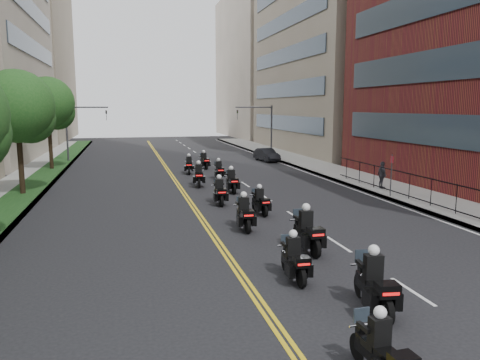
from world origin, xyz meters
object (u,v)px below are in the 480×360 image
at_px(parked_sedan, 267,155).
at_px(motorcycle_3, 307,233).
at_px(motorcycle_0, 382,353).
at_px(pedestrian_c, 382,175).
at_px(motorcycle_10, 189,166).
at_px(motorcycle_1, 375,286).
at_px(motorcycle_5, 260,202).
at_px(motorcycle_9, 219,171).
at_px(motorcycle_6, 220,193).
at_px(motorcycle_11, 204,161).
at_px(motorcycle_8, 199,176).
at_px(motorcycle_7, 232,182).
at_px(motorcycle_2, 294,260).
at_px(motorcycle_4, 244,215).

bearing_deg(parked_sedan, motorcycle_3, -111.30).
distance_m(motorcycle_0, pedestrian_c, 22.58).
bearing_deg(motorcycle_10, motorcycle_1, -80.07).
distance_m(motorcycle_5, motorcycle_9, 11.88).
height_order(motorcycle_3, motorcycle_6, motorcycle_3).
bearing_deg(motorcycle_11, motorcycle_1, -95.55).
bearing_deg(motorcycle_3, motorcycle_0, -102.71).
bearing_deg(motorcycle_3, motorcycle_8, 95.46).
bearing_deg(motorcycle_6, pedestrian_c, 11.51).
relative_size(motorcycle_11, parked_sedan, 0.57).
relative_size(motorcycle_7, motorcycle_9, 1.05).
distance_m(motorcycle_3, parked_sedan, 29.89).
distance_m(motorcycle_3, motorcycle_7, 12.83).
distance_m(motorcycle_2, motorcycle_5, 9.21).
bearing_deg(motorcycle_10, motorcycle_7, -73.26).
bearing_deg(motorcycle_2, motorcycle_4, 91.46).
bearing_deg(motorcycle_2, pedestrian_c, 52.24).
bearing_deg(motorcycle_2, motorcycle_7, 85.93).
distance_m(motorcycle_2, parked_sedan, 32.83).
relative_size(motorcycle_6, motorcycle_10, 1.02).
relative_size(motorcycle_0, pedestrian_c, 1.19).
height_order(motorcycle_2, motorcycle_8, motorcycle_8).
relative_size(motorcycle_5, pedestrian_c, 1.19).
relative_size(motorcycle_1, motorcycle_5, 1.17).
height_order(motorcycle_6, motorcycle_11, motorcycle_6).
bearing_deg(motorcycle_6, motorcycle_0, -88.15).
height_order(motorcycle_1, motorcycle_6, motorcycle_1).
bearing_deg(motorcycle_7, parked_sedan, 66.88).
bearing_deg(motorcycle_6, parked_sedan, 68.59).
bearing_deg(motorcycle_3, parked_sedan, 75.16).
bearing_deg(motorcycle_0, motorcycle_10, 86.33).
bearing_deg(motorcycle_0, motorcycle_9, 82.45).
bearing_deg(motorcycle_8, motorcycle_11, 85.45).
height_order(motorcycle_3, motorcycle_4, motorcycle_3).
height_order(motorcycle_1, motorcycle_10, motorcycle_1).
distance_m(motorcycle_0, motorcycle_10, 30.27).
xyz_separation_m(motorcycle_1, pedestrian_c, (9.92, 16.47, 0.32)).
xyz_separation_m(motorcycle_8, pedestrian_c, (11.40, -4.57, 0.33)).
relative_size(motorcycle_0, motorcycle_10, 0.94).
bearing_deg(motorcycle_9, motorcycle_7, -91.19).
xyz_separation_m(motorcycle_5, motorcycle_11, (0.14, 18.23, 0.04)).
height_order(motorcycle_0, motorcycle_7, motorcycle_7).
height_order(motorcycle_11, pedestrian_c, pedestrian_c).
distance_m(motorcycle_6, motorcycle_7, 3.78).
distance_m(motorcycle_4, pedestrian_c, 13.41).
bearing_deg(motorcycle_6, motorcycle_1, -82.38).
xyz_separation_m(motorcycle_5, parked_sedan, (7.24, 22.55, 0.04)).
distance_m(motorcycle_10, motorcycle_11, 3.26).
relative_size(motorcycle_5, motorcycle_8, 0.87).
bearing_deg(motorcycle_9, motorcycle_11, 92.06).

